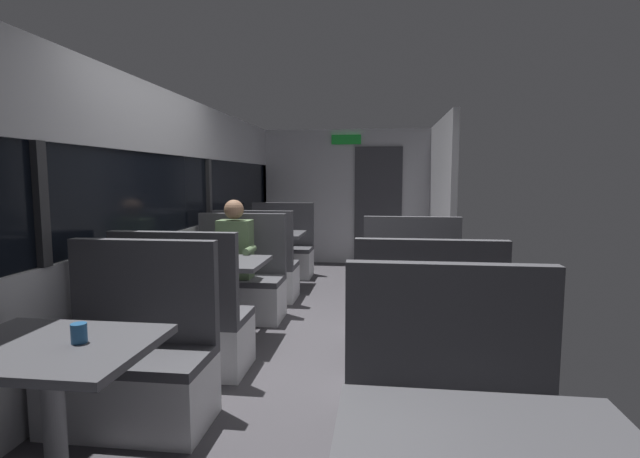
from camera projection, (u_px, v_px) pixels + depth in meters
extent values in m
cube|color=#423F44|center=(312.00, 348.00, 4.16)|extent=(3.30, 9.20, 0.02)
cube|color=#B2B2B7|center=(154.00, 289.00, 4.29)|extent=(0.08, 8.40, 0.95)
cube|color=#B2B2B7|center=(147.00, 118.00, 4.12)|extent=(0.08, 8.40, 0.60)
cube|color=black|center=(149.00, 195.00, 4.20)|extent=(0.03, 8.40, 0.75)
cube|color=#2D2D30|center=(40.00, 204.00, 2.81)|extent=(0.06, 0.08, 0.75)
cube|color=#2D2D30|center=(208.00, 191.00, 5.57)|extent=(0.06, 0.08, 0.75)
cube|color=#2D2D30|center=(265.00, 186.00, 8.33)|extent=(0.06, 0.08, 0.75)
cube|color=#B2B2B7|center=(346.00, 197.00, 8.18)|extent=(2.90, 0.08, 2.30)
cube|color=#333338|center=(378.00, 206.00, 8.08)|extent=(0.80, 0.04, 2.00)
cube|color=green|center=(346.00, 140.00, 8.01)|extent=(0.50, 0.03, 0.16)
cube|color=#B2B2B7|center=(441.00, 201.00, 6.81)|extent=(0.08, 2.40, 2.30)
cylinder|color=#9E9EA3|center=(55.00, 426.00, 2.17)|extent=(0.10, 0.10, 0.70)
cube|color=#4C4C51|center=(50.00, 348.00, 2.13)|extent=(0.90, 0.70, 0.04)
cube|color=silver|center=(131.00, 394.00, 2.84)|extent=(0.95, 0.50, 0.39)
cube|color=#47474C|center=(129.00, 358.00, 2.81)|extent=(0.95, 0.50, 0.06)
cube|color=#47474C|center=(144.00, 291.00, 2.98)|extent=(0.95, 0.08, 0.65)
cylinder|color=#9E9EA3|center=(216.00, 303.00, 4.31)|extent=(0.10, 0.10, 0.70)
cube|color=#4C4C51|center=(215.00, 263.00, 4.27)|extent=(0.90, 0.70, 0.04)
cube|color=silver|center=(188.00, 344.00, 3.68)|extent=(0.95, 0.50, 0.39)
cube|color=#47474C|center=(187.00, 316.00, 3.65)|extent=(0.95, 0.50, 0.06)
cube|color=#47474C|center=(173.00, 277.00, 3.41)|extent=(0.95, 0.08, 0.65)
cube|color=silver|center=(238.00, 301.00, 4.98)|extent=(0.95, 0.50, 0.39)
cube|color=#47474C|center=(237.00, 280.00, 4.96)|extent=(0.95, 0.50, 0.06)
cube|color=#47474C|center=(242.00, 243.00, 5.12)|extent=(0.95, 0.08, 0.65)
cylinder|color=#9E9EA3|center=(270.00, 261.00, 6.45)|extent=(0.10, 0.10, 0.70)
cube|color=#4C4C51|center=(270.00, 234.00, 6.41)|extent=(0.90, 0.70, 0.04)
cube|color=silver|center=(258.00, 283.00, 5.82)|extent=(0.95, 0.50, 0.39)
cube|color=#47474C|center=(258.00, 265.00, 5.79)|extent=(0.95, 0.50, 0.06)
cube|color=#47474C|center=(253.00, 238.00, 5.55)|extent=(0.95, 0.08, 0.65)
cube|color=silver|center=(280.00, 264.00, 7.12)|extent=(0.95, 0.50, 0.39)
cube|color=#47474C|center=(280.00, 249.00, 7.10)|extent=(0.95, 0.50, 0.06)
cube|color=#47474C|center=(283.00, 224.00, 7.27)|extent=(0.95, 0.08, 0.65)
cube|color=#4C4C51|center=(494.00, 454.00, 1.32)|extent=(0.90, 0.70, 0.04)
cube|color=#47474C|center=(454.00, 431.00, 2.00)|extent=(0.95, 0.50, 0.06)
cube|color=#47474C|center=(449.00, 333.00, 2.17)|extent=(0.95, 0.08, 0.65)
cylinder|color=#9E9EA3|center=(418.00, 316.00, 3.89)|extent=(0.10, 0.10, 0.70)
cube|color=#4C4C51|center=(419.00, 272.00, 3.85)|extent=(0.90, 0.70, 0.04)
cube|color=silver|center=(425.00, 366.00, 3.26)|extent=(0.95, 0.50, 0.39)
cube|color=#47474C|center=(426.00, 334.00, 3.23)|extent=(0.95, 0.50, 0.06)
cube|color=#47474C|center=(430.00, 290.00, 2.99)|extent=(0.95, 0.08, 0.65)
cube|color=silver|center=(412.00, 312.00, 4.56)|extent=(0.95, 0.50, 0.39)
cube|color=#47474C|center=(412.00, 289.00, 4.54)|extent=(0.95, 0.50, 0.06)
cube|color=#47474C|center=(412.00, 249.00, 4.71)|extent=(0.95, 0.08, 0.65)
cube|color=#26262D|center=(238.00, 298.00, 4.98)|extent=(0.30, 0.36, 0.45)
cube|color=#59724C|center=(235.00, 249.00, 4.87)|extent=(0.34, 0.22, 0.60)
sphere|color=#8C664C|center=(234.00, 210.00, 4.81)|extent=(0.20, 0.20, 0.20)
cylinder|color=#59724C|center=(210.00, 250.00, 4.71)|extent=(0.07, 0.28, 0.07)
cylinder|color=#59724C|center=(249.00, 250.00, 4.67)|extent=(0.07, 0.28, 0.07)
cylinder|color=#26598C|center=(79.00, 333.00, 2.14)|extent=(0.07, 0.07, 0.09)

